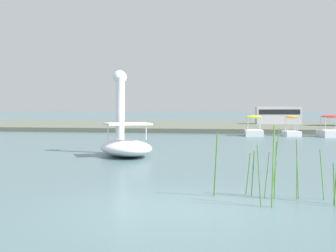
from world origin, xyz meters
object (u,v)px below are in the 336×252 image
object	(u,v)px
pedal_boat_orange	(291,130)
pedal_boat_red	(330,130)
swan_boat	(125,141)
pedal_boat_yellow	(254,130)
parked_van	(278,115)

from	to	relation	value
pedal_boat_orange	pedal_boat_red	bearing A→B (deg)	-9.63
swan_boat	pedal_boat_yellow	bearing A→B (deg)	71.72
swan_boat	pedal_boat_orange	distance (m)	16.80
pedal_boat_yellow	swan_boat	bearing A→B (deg)	-108.28
pedal_boat_red	pedal_boat_orange	bearing A→B (deg)	170.37
swan_boat	parked_van	xyz separation A→B (m)	(7.13, 29.92, 0.68)
pedal_boat_yellow	pedal_boat_red	size ratio (longest dim) A/B	0.94
swan_boat	pedal_boat_red	bearing A→B (deg)	55.92
swan_boat	pedal_boat_yellow	size ratio (longest dim) A/B	1.68
pedal_boat_orange	parked_van	xyz separation A→B (m)	(-0.29, 14.85, 0.90)
swan_boat	pedal_boat_yellow	distance (m)	15.56
swan_boat	parked_van	bearing A→B (deg)	76.59
pedal_boat_red	parked_van	bearing A→B (deg)	100.30
pedal_boat_yellow	pedal_boat_orange	distance (m)	2.56
pedal_boat_red	pedal_boat_yellow	bearing A→B (deg)	178.50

